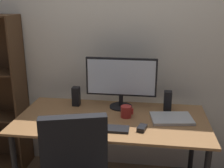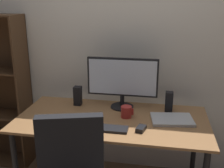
# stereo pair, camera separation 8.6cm
# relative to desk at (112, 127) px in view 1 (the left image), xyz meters

# --- Properties ---
(back_wall) EXTENTS (6.40, 0.10, 2.60)m
(back_wall) POSITION_rel_desk_xyz_m (0.00, 0.55, 0.64)
(back_wall) COLOR silver
(back_wall) RESTS_ON ground
(desk) EXTENTS (1.52, 0.75, 0.74)m
(desk) POSITION_rel_desk_xyz_m (0.00, 0.00, 0.00)
(desk) COLOR olive
(desk) RESTS_ON ground
(monitor) EXTENTS (0.61, 0.20, 0.44)m
(monitor) POSITION_rel_desk_xyz_m (0.05, 0.24, 0.34)
(monitor) COLOR black
(monitor) RESTS_ON desk
(keyboard) EXTENTS (0.29, 0.11, 0.02)m
(keyboard) POSITION_rel_desk_xyz_m (0.01, -0.21, 0.09)
(keyboard) COLOR black
(keyboard) RESTS_ON desk
(mouse) EXTENTS (0.08, 0.11, 0.03)m
(mouse) POSITION_rel_desk_xyz_m (0.25, -0.18, 0.10)
(mouse) COLOR black
(mouse) RESTS_ON desk
(coffee_mug) EXTENTS (0.10, 0.09, 0.09)m
(coffee_mug) POSITION_rel_desk_xyz_m (0.11, 0.04, 0.13)
(coffee_mug) COLOR #B72D28
(coffee_mug) RESTS_ON desk
(laptop) EXTENTS (0.35, 0.27, 0.02)m
(laptop) POSITION_rel_desk_xyz_m (0.47, 0.03, 0.09)
(laptop) COLOR #B7BABC
(laptop) RESTS_ON desk
(speaker_left) EXTENTS (0.06, 0.07, 0.17)m
(speaker_left) POSITION_rel_desk_xyz_m (-0.35, 0.23, 0.17)
(speaker_left) COLOR black
(speaker_left) RESTS_ON desk
(speaker_right) EXTENTS (0.06, 0.07, 0.17)m
(speaker_right) POSITION_rel_desk_xyz_m (0.45, 0.23, 0.17)
(speaker_right) COLOR black
(speaker_right) RESTS_ON desk
(paper_sheet) EXTENTS (0.28, 0.34, 0.00)m
(paper_sheet) POSITION_rel_desk_xyz_m (-0.23, -0.25, 0.08)
(paper_sheet) COLOR white
(paper_sheet) RESTS_ON desk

